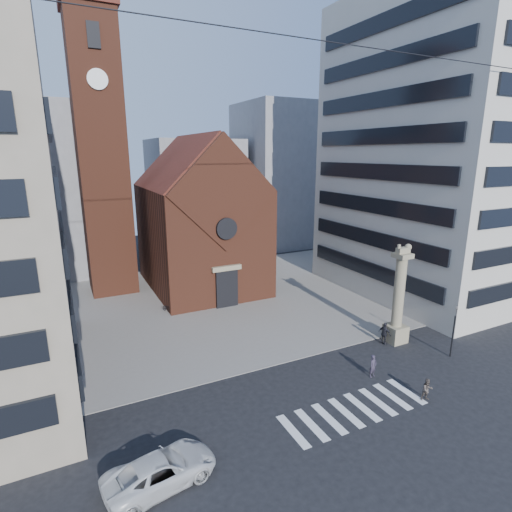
# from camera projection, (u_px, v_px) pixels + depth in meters

# --- Properties ---
(ground) EXTENTS (120.00, 120.00, 0.00)m
(ground) POSITION_uv_depth(u_px,v_px,m) (319.00, 388.00, 27.77)
(ground) COLOR black
(ground) RESTS_ON ground
(piazza) EXTENTS (46.00, 30.00, 0.05)m
(piazza) POSITION_uv_depth(u_px,v_px,m) (220.00, 300.00, 44.25)
(piazza) COLOR gray
(piazza) RESTS_ON ground
(zebra_crossing) EXTENTS (10.20, 3.20, 0.01)m
(zebra_crossing) POSITION_uv_depth(u_px,v_px,m) (354.00, 410.00, 25.41)
(zebra_crossing) COLOR white
(zebra_crossing) RESTS_ON ground
(church) EXTENTS (12.00, 16.65, 18.00)m
(church) POSITION_uv_depth(u_px,v_px,m) (200.00, 221.00, 47.49)
(church) COLOR brown
(church) RESTS_ON ground
(campanile) EXTENTS (5.50, 5.50, 31.20)m
(campanile) POSITION_uv_depth(u_px,v_px,m) (102.00, 154.00, 43.81)
(campanile) COLOR brown
(campanile) RESTS_ON ground
(building_right) EXTENTS (18.00, 22.00, 32.00)m
(building_right) POSITION_uv_depth(u_px,v_px,m) (440.00, 152.00, 44.50)
(building_right) COLOR #B2ADA1
(building_right) RESTS_ON ground
(bg_block_left) EXTENTS (16.00, 14.00, 22.00)m
(bg_block_left) POSITION_uv_depth(u_px,v_px,m) (12.00, 192.00, 51.10)
(bg_block_left) COLOR gray
(bg_block_left) RESTS_ON ground
(bg_block_mid) EXTENTS (14.00, 12.00, 18.00)m
(bg_block_mid) POSITION_uv_depth(u_px,v_px,m) (196.00, 195.00, 67.13)
(bg_block_mid) COLOR gray
(bg_block_mid) RESTS_ON ground
(bg_block_right) EXTENTS (16.00, 14.00, 24.00)m
(bg_block_right) POSITION_uv_depth(u_px,v_px,m) (287.00, 175.00, 70.66)
(bg_block_right) COLOR gray
(bg_block_right) RESTS_ON ground
(lion_column) EXTENTS (1.63, 1.60, 8.68)m
(lion_column) POSITION_uv_depth(u_px,v_px,m) (398.00, 304.00, 33.82)
(lion_column) COLOR gray
(lion_column) RESTS_ON ground
(traffic_light) EXTENTS (0.13, 0.16, 4.30)m
(traffic_light) POSITION_uv_depth(u_px,v_px,m) (454.00, 330.00, 31.50)
(traffic_light) COLOR black
(traffic_light) RESTS_ON ground
(white_car) EXTENTS (5.92, 3.49, 1.54)m
(white_car) POSITION_uv_depth(u_px,v_px,m) (161.00, 470.00, 19.55)
(white_car) COLOR silver
(white_car) RESTS_ON ground
(pedestrian_0) EXTENTS (0.69, 0.52, 1.71)m
(pedestrian_0) POSITION_uv_depth(u_px,v_px,m) (373.00, 366.00, 28.98)
(pedestrian_0) COLOR #312A3B
(pedestrian_0) RESTS_ON ground
(pedestrian_1) EXTENTS (0.87, 0.75, 1.53)m
(pedestrian_1) POSITION_uv_depth(u_px,v_px,m) (427.00, 390.00, 26.25)
(pedestrian_1) COLOR #4F453F
(pedestrian_1) RESTS_ON ground
(pedestrian_2) EXTENTS (0.74, 1.23, 1.96)m
(pedestrian_2) POSITION_uv_depth(u_px,v_px,m) (385.00, 334.00, 33.90)
(pedestrian_2) COLOR black
(pedestrian_2) RESTS_ON ground
(scooter_0) EXTENTS (0.99, 1.65, 0.82)m
(scooter_0) POSITION_uv_depth(u_px,v_px,m) (167.00, 308.00, 40.82)
(scooter_0) COLOR black
(scooter_0) RESTS_ON piazza
(scooter_1) EXTENTS (0.87, 1.57, 0.91)m
(scooter_1) POSITION_uv_depth(u_px,v_px,m) (183.00, 305.00, 41.54)
(scooter_1) COLOR black
(scooter_1) RESTS_ON piazza
(scooter_2) EXTENTS (0.99, 1.65, 0.82)m
(scooter_2) POSITION_uv_depth(u_px,v_px,m) (199.00, 303.00, 42.29)
(scooter_2) COLOR black
(scooter_2) RESTS_ON piazza
(scooter_3) EXTENTS (0.87, 1.57, 0.91)m
(scooter_3) POSITION_uv_depth(u_px,v_px,m) (214.00, 300.00, 43.01)
(scooter_3) COLOR black
(scooter_3) RESTS_ON piazza
(scooter_4) EXTENTS (0.99, 1.65, 0.82)m
(scooter_4) POSITION_uv_depth(u_px,v_px,m) (229.00, 298.00, 43.76)
(scooter_4) COLOR black
(scooter_4) RESTS_ON piazza
(scooter_5) EXTENTS (0.87, 1.57, 0.91)m
(scooter_5) POSITION_uv_depth(u_px,v_px,m) (243.00, 295.00, 44.48)
(scooter_5) COLOR black
(scooter_5) RESTS_ON piazza
(scooter_6) EXTENTS (0.99, 1.65, 0.82)m
(scooter_6) POSITION_uv_depth(u_px,v_px,m) (256.00, 293.00, 45.22)
(scooter_6) COLOR black
(scooter_6) RESTS_ON piazza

